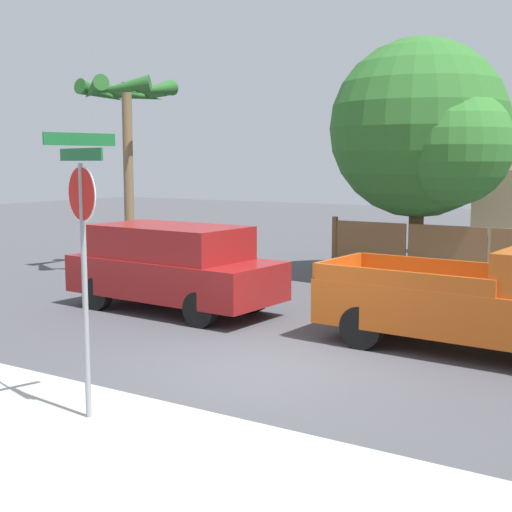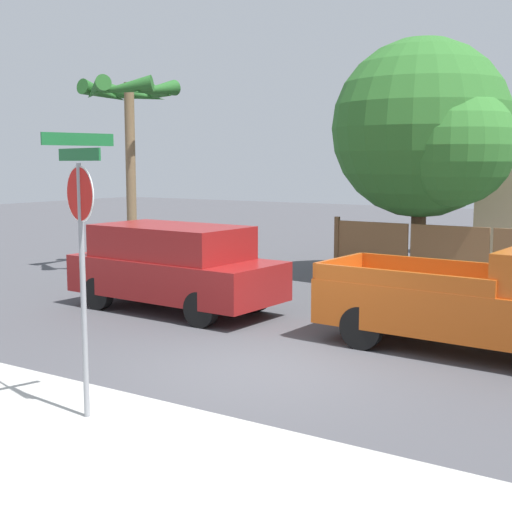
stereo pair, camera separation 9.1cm
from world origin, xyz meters
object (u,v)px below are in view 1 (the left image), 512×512
palm_tree (127,107)px  red_suv (173,265)px  oak_tree (426,132)px  stop_sign (83,226)px  orange_pickup (482,303)px

palm_tree → red_suv: size_ratio=1.15×
oak_tree → stop_sign: size_ratio=1.83×
palm_tree → red_suv: 6.74m
stop_sign → oak_tree: bearing=106.8°
red_suv → orange_pickup: (6.54, -0.01, -0.11)m
oak_tree → palm_tree: (-7.55, -3.22, 0.75)m
oak_tree → orange_pickup: oak_tree is taller
oak_tree → stop_sign: 12.43m
stop_sign → palm_tree: bearing=146.4°
oak_tree → red_suv: oak_tree is taller
oak_tree → stop_sign: oak_tree is taller
red_suv → stop_sign: stop_sign is taller
red_suv → orange_pickup: 6.54m
orange_pickup → stop_sign: 6.71m
oak_tree → orange_pickup: size_ratio=1.27×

